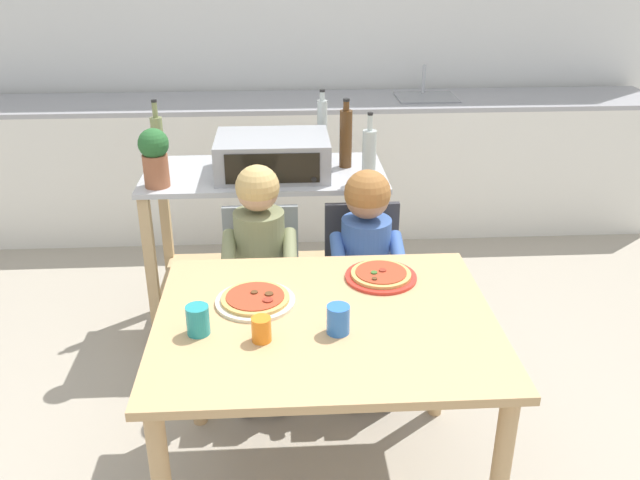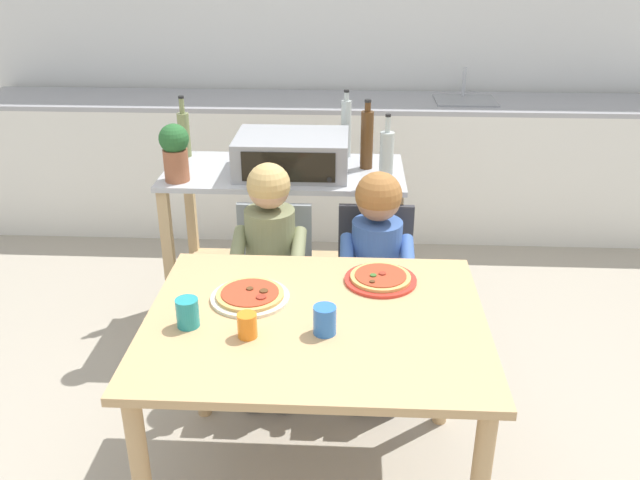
{
  "view_description": "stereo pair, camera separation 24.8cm",
  "coord_description": "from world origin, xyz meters",
  "px_view_note": "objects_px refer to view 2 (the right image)",
  "views": [
    {
      "loc": [
        -0.13,
        -1.95,
        1.95
      ],
      "look_at": [
        0.0,
        0.3,
        0.91
      ],
      "focal_mm": 37.64,
      "sensor_mm": 36.0,
      "label": 1
    },
    {
      "loc": [
        0.11,
        -1.95,
        1.95
      ],
      "look_at": [
        0.0,
        0.3,
        0.91
      ],
      "focal_mm": 37.64,
      "sensor_mm": 36.0,
      "label": 2
    }
  ],
  "objects_px": {
    "potted_herb_plant": "(175,150)",
    "bottle_slim_sauce": "(367,139)",
    "bottle_tall_green_wine": "(386,157)",
    "toaster_oven": "(292,154)",
    "dining_chair_right": "(375,282)",
    "dining_table": "(316,344)",
    "kitchen_island_cart": "(285,224)",
    "drinking_cup_orange": "(247,325)",
    "pizza_plate_cream": "(250,296)",
    "drinking_cup_blue": "(325,320)",
    "drinking_cup_teal": "(188,313)",
    "pizza_plate_red_rimmed": "(380,279)",
    "child_in_blue_striped_shirt": "(377,257)",
    "bottle_squat_spirits": "(184,133)",
    "dining_chair_left": "(274,280)",
    "child_in_olive_shirt": "(269,255)",
    "bottle_dark_olive_oil": "(346,128)"
  },
  "relations": [
    {
      "from": "drinking_cup_orange",
      "to": "kitchen_island_cart",
      "type": "bearing_deg",
      "value": 90.41
    },
    {
      "from": "potted_herb_plant",
      "to": "child_in_olive_shirt",
      "type": "bearing_deg",
      "value": -36.56
    },
    {
      "from": "bottle_slim_sauce",
      "to": "dining_chair_right",
      "type": "xyz_separation_m",
      "value": [
        0.05,
        -0.45,
        -0.55
      ]
    },
    {
      "from": "toaster_oven",
      "to": "pizza_plate_red_rimmed",
      "type": "relative_size",
      "value": 1.99
    },
    {
      "from": "drinking_cup_teal",
      "to": "drinking_cup_orange",
      "type": "xyz_separation_m",
      "value": [
        0.21,
        -0.05,
        -0.01
      ]
    },
    {
      "from": "dining_chair_right",
      "to": "dining_table",
      "type": "bearing_deg",
      "value": -106.33
    },
    {
      "from": "pizza_plate_cream",
      "to": "drinking_cup_blue",
      "type": "height_order",
      "value": "drinking_cup_blue"
    },
    {
      "from": "child_in_olive_shirt",
      "to": "drinking_cup_blue",
      "type": "xyz_separation_m",
      "value": [
        0.27,
        -0.74,
        0.13
      ]
    },
    {
      "from": "toaster_oven",
      "to": "drinking_cup_orange",
      "type": "bearing_deg",
      "value": -91.54
    },
    {
      "from": "drinking_cup_teal",
      "to": "dining_table",
      "type": "bearing_deg",
      "value": 10.15
    },
    {
      "from": "potted_herb_plant",
      "to": "bottle_slim_sauce",
      "type": "bearing_deg",
      "value": 14.59
    },
    {
      "from": "bottle_squat_spirits",
      "to": "dining_table",
      "type": "height_order",
      "value": "bottle_squat_spirits"
    },
    {
      "from": "bottle_squat_spirits",
      "to": "dining_chair_left",
      "type": "height_order",
      "value": "bottle_squat_spirits"
    },
    {
      "from": "child_in_olive_shirt",
      "to": "pizza_plate_cream",
      "type": "bearing_deg",
      "value": -89.96
    },
    {
      "from": "dining_chair_right",
      "to": "drinking_cup_blue",
      "type": "bearing_deg",
      "value": -102.42
    },
    {
      "from": "bottle_tall_green_wine",
      "to": "drinking_cup_blue",
      "type": "relative_size",
      "value": 3.39
    },
    {
      "from": "kitchen_island_cart",
      "to": "toaster_oven",
      "type": "distance_m",
      "value": 0.38
    },
    {
      "from": "potted_herb_plant",
      "to": "dining_table",
      "type": "height_order",
      "value": "potted_herb_plant"
    },
    {
      "from": "drinking_cup_blue",
      "to": "bottle_slim_sauce",
      "type": "bearing_deg",
      "value": 83.71
    },
    {
      "from": "bottle_squat_spirits",
      "to": "child_in_olive_shirt",
      "type": "relative_size",
      "value": 0.3
    },
    {
      "from": "child_in_olive_shirt",
      "to": "bottle_squat_spirits",
      "type": "bearing_deg",
      "value": 125.57
    },
    {
      "from": "bottle_squat_spirits",
      "to": "potted_herb_plant",
      "type": "relative_size",
      "value": 1.16
    },
    {
      "from": "bottle_slim_sauce",
      "to": "bottle_tall_green_wine",
      "type": "bearing_deg",
      "value": -68.65
    },
    {
      "from": "child_in_blue_striped_shirt",
      "to": "pizza_plate_cream",
      "type": "bearing_deg",
      "value": -130.51
    },
    {
      "from": "bottle_squat_spirits",
      "to": "dining_chair_left",
      "type": "bearing_deg",
      "value": -49.38
    },
    {
      "from": "pizza_plate_red_rimmed",
      "to": "toaster_oven",
      "type": "bearing_deg",
      "value": 114.84
    },
    {
      "from": "toaster_oven",
      "to": "child_in_blue_striped_shirt",
      "type": "height_order",
      "value": "toaster_oven"
    },
    {
      "from": "toaster_oven",
      "to": "drinking_cup_teal",
      "type": "xyz_separation_m",
      "value": [
        -0.24,
        -1.22,
        -0.16
      ]
    },
    {
      "from": "pizza_plate_red_rimmed",
      "to": "dining_table",
      "type": "bearing_deg",
      "value": -130.43
    },
    {
      "from": "bottle_squat_spirits",
      "to": "drinking_cup_blue",
      "type": "bearing_deg",
      "value": -61.67
    },
    {
      "from": "bottle_slim_sauce",
      "to": "bottle_tall_green_wine",
      "type": "xyz_separation_m",
      "value": [
        0.09,
        -0.22,
        -0.02
      ]
    },
    {
      "from": "dining_table",
      "to": "drinking_cup_orange",
      "type": "relative_size",
      "value": 14.01
    },
    {
      "from": "kitchen_island_cart",
      "to": "pizza_plate_red_rimmed",
      "type": "bearing_deg",
      "value": -63.7
    },
    {
      "from": "dining_table",
      "to": "bottle_slim_sauce",
      "type": "bearing_deg",
      "value": 81.6
    },
    {
      "from": "kitchen_island_cart",
      "to": "dining_chair_right",
      "type": "height_order",
      "value": "kitchen_island_cart"
    },
    {
      "from": "toaster_oven",
      "to": "bottle_slim_sauce",
      "type": "distance_m",
      "value": 0.37
    },
    {
      "from": "dining_chair_left",
      "to": "drinking_cup_blue",
      "type": "relative_size",
      "value": 8.38
    },
    {
      "from": "drinking_cup_orange",
      "to": "potted_herb_plant",
      "type": "bearing_deg",
      "value": 113.76
    },
    {
      "from": "bottle_dark_olive_oil",
      "to": "bottle_tall_green_wine",
      "type": "bearing_deg",
      "value": -64.53
    },
    {
      "from": "toaster_oven",
      "to": "dining_chair_left",
      "type": "bearing_deg",
      "value": -99.36
    },
    {
      "from": "toaster_oven",
      "to": "dining_chair_right",
      "type": "xyz_separation_m",
      "value": [
        0.4,
        -0.36,
        -0.49
      ]
    },
    {
      "from": "dining_chair_right",
      "to": "bottle_dark_olive_oil",
      "type": "bearing_deg",
      "value": 103.45
    },
    {
      "from": "child_in_blue_striped_shirt",
      "to": "drinking_cup_blue",
      "type": "relative_size",
      "value": 10.45
    },
    {
      "from": "bottle_slim_sauce",
      "to": "dining_table",
      "type": "distance_m",
      "value": 1.3
    },
    {
      "from": "bottle_tall_green_wine",
      "to": "toaster_oven",
      "type": "bearing_deg",
      "value": 162.89
    },
    {
      "from": "dining_chair_left",
      "to": "drinking_cup_blue",
      "type": "bearing_deg",
      "value": -72.39
    },
    {
      "from": "bottle_tall_green_wine",
      "to": "child_in_blue_striped_shirt",
      "type": "distance_m",
      "value": 0.49
    },
    {
      "from": "bottle_slim_sauce",
      "to": "dining_table",
      "type": "xyz_separation_m",
      "value": [
        -0.18,
        -1.23,
        -0.38
      ]
    },
    {
      "from": "bottle_slim_sauce",
      "to": "drinking_cup_blue",
      "type": "height_order",
      "value": "bottle_slim_sauce"
    },
    {
      "from": "bottle_squat_spirits",
      "to": "dining_chair_right",
      "type": "bearing_deg",
      "value": -31.14
    }
  ]
}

